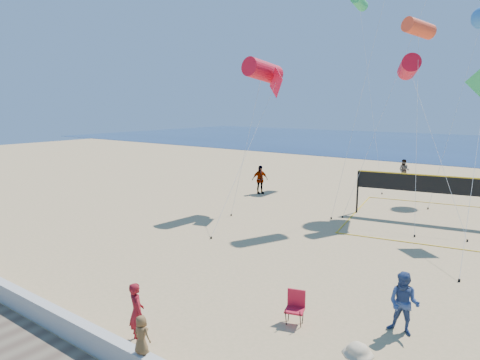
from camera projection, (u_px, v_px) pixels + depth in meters
The scene contains 13 objects.
ground at pixel (225, 322), 11.82m from camera, with size 120.00×120.00×0.00m, color tan.
woman at pixel (137, 312), 10.77m from camera, with size 0.57×0.37×1.55m, color maroon.
toddler at pixel (142, 335), 9.23m from camera, with size 0.42×0.28×0.87m, color brown.
bystander_a at pixel (404, 303), 11.10m from camera, with size 0.81×0.63×1.68m, color #32487D.
far_person_0 at pixel (260, 180), 28.79m from camera, with size 1.13×0.47×1.92m, color gray.
far_person_3 at pixel (404, 170), 33.70m from camera, with size 0.83×0.64×1.70m, color gray.
camp_chair at pixel (295, 305), 11.71m from camera, with size 0.61×0.71×1.02m.
volleyball_net at pixel (446, 191), 21.67m from camera, with size 10.39×10.27×2.40m.
kite_0 at pixel (263, 71), 23.96m from camera, with size 1.30×4.20×8.52m.
kite_2 at pixel (419, 28), 22.45m from camera, with size 2.49×5.81×10.43m.
kite_3 at pixel (273, 89), 23.53m from camera, with size 1.64×7.24×7.99m.
kite_8 at pixel (359, 2), 32.36m from camera, with size 4.56×5.61×14.17m.
kite_10 at pixel (409, 67), 23.09m from camera, with size 5.07×5.45×8.59m.
Camera 1 is at (6.88, -8.54, 5.93)m, focal length 32.00 mm.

